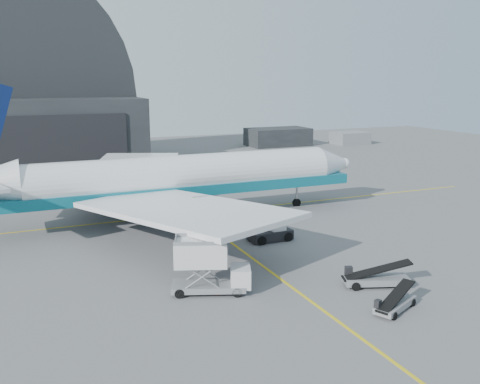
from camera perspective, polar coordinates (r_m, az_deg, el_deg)
name	(u,v)px	position (r m, az deg, el deg)	size (l,w,h in m)	color
ground	(268,270)	(44.56, 3.01, -8.29)	(200.00, 200.00, 0.00)	#565659
taxi_lines	(214,230)	(55.61, -2.78, -4.08)	(80.00, 42.12, 0.02)	gold
distant_bldg_a	(278,146)	(124.13, 4.06, 4.97)	(14.00, 8.00, 4.00)	black
distant_bldg_b	(350,144)	(129.47, 11.61, 5.05)	(8.00, 6.00, 2.80)	gray
airliner	(169,179)	(59.05, -7.61, 1.41)	(47.22, 45.79, 16.57)	white
catering_truck	(208,267)	(39.47, -3.46, -7.95)	(6.16, 4.03, 3.98)	gray
pushback_tug	(271,233)	(52.22, 3.31, -4.36)	(4.20, 2.55, 1.90)	black
belt_loader_a	(395,304)	(38.57, 16.18, -11.35)	(4.17, 2.88, 1.60)	gray
belt_loader_b	(375,278)	(42.32, 14.24, -8.92)	(5.24, 3.24, 1.98)	gray
traffic_cone	(218,291)	(39.82, -2.37, -10.46)	(0.38, 0.38, 0.54)	#E24C07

